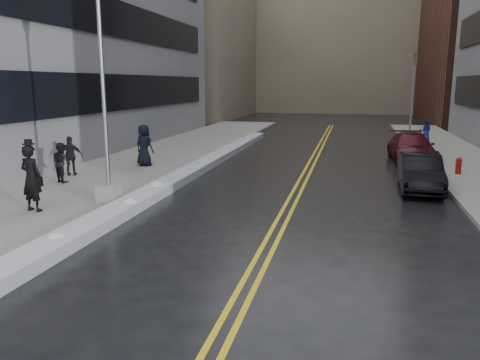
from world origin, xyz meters
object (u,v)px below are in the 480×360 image
Objects in this scene: fire_hydrant at (459,165)px; pedestrian_east at (425,131)px; pedestrian_fedora at (32,178)px; pedestrian_b at (62,162)px; traffic_signal at (412,92)px; car_maroon at (412,148)px; pedestrian_d at (71,156)px; car_black at (420,173)px; lamppost at (106,130)px; pedestrian_c at (144,145)px.

fire_hydrant is 10.97m from pedestrian_east.
pedestrian_fedora is 4.38m from pedestrian_b.
pedestrian_fedora is (-13.54, -23.50, -2.22)m from traffic_signal.
car_maroon is (-1.50, 3.96, 0.18)m from fire_hydrant.
fire_hydrant is 0.46× the size of pedestrian_b.
traffic_signal is 24.12m from pedestrian_d.
pedestrian_d is 1.07× the size of pedestrian_east.
car_black is 0.83× the size of car_maroon.
fire_hydrant is 4.24m from car_maroon.
pedestrian_east is at bearing 56.77° from lamppost.
traffic_signal reaches higher than car_maroon.
pedestrian_d is at bearing -42.70° from pedestrian_b.
fire_hydrant is (12.30, 8.00, -1.98)m from lamppost.
pedestrian_b is 4.53m from pedestrian_c.
lamppost is 4.89× the size of pedestrian_east.
traffic_signal reaches higher than pedestrian_b.
traffic_signal is (11.80, 22.00, 0.87)m from lamppost.
car_maroon is (12.64, 5.19, -0.41)m from pedestrian_c.
pedestrian_east is at bearing -123.32° from pedestrian_c.
car_maroon is at bearing -117.05° from pedestrian_b.
pedestrian_d is at bearing -130.69° from traffic_signal.
pedestrian_b is 0.81× the size of pedestrian_c.
fire_hydrant is 0.44× the size of pedestrian_d.
pedestrian_fedora reaches higher than pedestrian_b.
lamppost reaches higher than pedestrian_east.
pedestrian_c is at bearing -175.03° from fire_hydrant.
pedestrian_b is (-1.69, 4.04, -0.24)m from pedestrian_fedora.
pedestrian_fedora is (-14.04, -9.50, 0.63)m from fire_hydrant.
car_maroon is (-1.63, -7.01, -0.20)m from pedestrian_east.
traffic_signal is 2.91× the size of pedestrian_fedora.
pedestrian_b is 0.95× the size of pedestrian_d.
fire_hydrant is 0.18× the size of car_black.
fire_hydrant is 3.65m from car_black.
car_maroon is (12.54, 13.46, -0.46)m from pedestrian_fedora.
pedestrian_fedora reaches higher than pedestrian_d.
pedestrian_d is at bearing -173.51° from car_black.
lamppost is at bearing -134.97° from car_maroon.
traffic_signal is at bearing -115.70° from pedestrian_c.
pedestrian_b is at bearing 143.57° from lamppost.
lamppost reaches higher than pedestrian_fedora.
pedestrian_fedora reaches higher than car_black.
pedestrian_c is at bearing -80.30° from pedestrian_fedora.
pedestrian_b is at bearing -128.05° from traffic_signal.
fire_hydrant is 0.47× the size of pedestrian_east.
pedestrian_b is 0.38× the size of car_black.
car_black is (12.17, -1.84, -0.45)m from pedestrian_c.
pedestrian_fedora reaches higher than pedestrian_east.
pedestrian_c is (-13.64, -15.23, -2.27)m from traffic_signal.
lamppost is at bearing 121.37° from pedestrian_c.
lamppost is 4.79× the size of pedestrian_b.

